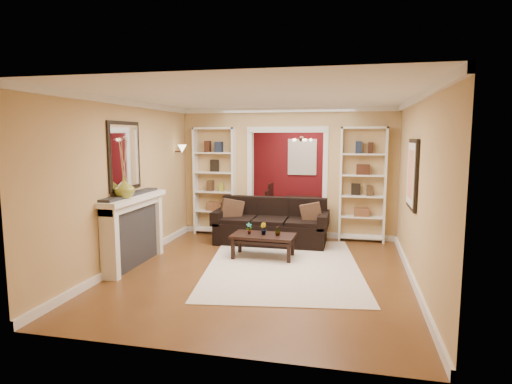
% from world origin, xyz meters
% --- Properties ---
extents(floor, '(8.00, 8.00, 0.00)m').
position_xyz_m(floor, '(0.00, 0.00, 0.00)').
color(floor, brown).
rests_on(floor, ground).
extents(ceiling, '(8.00, 8.00, 0.00)m').
position_xyz_m(ceiling, '(0.00, 0.00, 2.70)').
color(ceiling, white).
rests_on(ceiling, ground).
extents(wall_back, '(8.00, 0.00, 8.00)m').
position_xyz_m(wall_back, '(0.00, 4.00, 1.35)').
color(wall_back, tan).
rests_on(wall_back, ground).
extents(wall_front, '(8.00, 0.00, 8.00)m').
position_xyz_m(wall_front, '(0.00, -4.00, 1.35)').
color(wall_front, tan).
rests_on(wall_front, ground).
extents(wall_left, '(0.00, 8.00, 8.00)m').
position_xyz_m(wall_left, '(-2.25, 0.00, 1.35)').
color(wall_left, tan).
rests_on(wall_left, ground).
extents(wall_right, '(0.00, 8.00, 8.00)m').
position_xyz_m(wall_right, '(2.25, 0.00, 1.35)').
color(wall_right, tan).
rests_on(wall_right, ground).
extents(partition_wall, '(4.50, 0.15, 2.70)m').
position_xyz_m(partition_wall, '(0.00, 1.20, 1.35)').
color(partition_wall, tan).
rests_on(partition_wall, floor).
extents(red_back_panel, '(4.44, 0.04, 2.64)m').
position_xyz_m(red_back_panel, '(0.00, 3.97, 1.32)').
color(red_back_panel, maroon).
rests_on(red_back_panel, floor).
extents(dining_window, '(0.78, 0.03, 0.98)m').
position_xyz_m(dining_window, '(0.00, 3.93, 1.55)').
color(dining_window, '#8CA5CC').
rests_on(dining_window, wall_back).
extents(area_rug, '(2.90, 3.72, 0.01)m').
position_xyz_m(area_rug, '(0.28, -1.02, 0.01)').
color(area_rug, silver).
rests_on(area_rug, floor).
extents(sofa, '(2.25, 0.97, 0.88)m').
position_xyz_m(sofa, '(-0.20, 0.45, 0.44)').
color(sofa, black).
rests_on(sofa, floor).
extents(pillow_left, '(0.44, 0.32, 0.43)m').
position_xyz_m(pillow_left, '(-1.00, 0.43, 0.65)').
color(pillow_left, brown).
rests_on(pillow_left, sofa).
extents(pillow_right, '(0.39, 0.13, 0.39)m').
position_xyz_m(pillow_right, '(0.59, 0.43, 0.62)').
color(pillow_right, brown).
rests_on(pillow_right, sofa).
extents(coffee_table, '(1.11, 0.63, 0.41)m').
position_xyz_m(coffee_table, '(-0.14, -0.60, 0.21)').
color(coffee_table, black).
rests_on(coffee_table, floor).
extents(plant_left, '(0.13, 0.11, 0.20)m').
position_xyz_m(plant_left, '(-0.40, -0.60, 0.51)').
color(plant_left, '#336626').
rests_on(plant_left, coffee_table).
extents(plant_center, '(0.15, 0.15, 0.21)m').
position_xyz_m(plant_center, '(-0.14, -0.60, 0.52)').
color(plant_center, '#336626').
rests_on(plant_center, coffee_table).
extents(plant_right, '(0.11, 0.11, 0.17)m').
position_xyz_m(plant_right, '(0.11, -0.60, 0.50)').
color(plant_right, '#336626').
rests_on(plant_right, coffee_table).
extents(bookshelf_left, '(0.90, 0.30, 2.30)m').
position_xyz_m(bookshelf_left, '(-1.55, 1.03, 1.15)').
color(bookshelf_left, white).
rests_on(bookshelf_left, floor).
extents(bookshelf_right, '(0.90, 0.30, 2.30)m').
position_xyz_m(bookshelf_right, '(1.55, 1.03, 1.15)').
color(bookshelf_right, white).
rests_on(bookshelf_right, floor).
extents(fireplace, '(0.32, 1.70, 1.16)m').
position_xyz_m(fireplace, '(-2.09, -1.50, 0.58)').
color(fireplace, white).
rests_on(fireplace, floor).
extents(vase, '(0.37, 0.37, 0.32)m').
position_xyz_m(vase, '(-2.09, -1.79, 1.32)').
color(vase, olive).
rests_on(vase, fireplace).
extents(mirror, '(0.03, 0.95, 1.10)m').
position_xyz_m(mirror, '(-2.23, -1.50, 1.80)').
color(mirror, silver).
rests_on(mirror, wall_left).
extents(wall_sconce, '(0.18, 0.18, 0.22)m').
position_xyz_m(wall_sconce, '(-2.15, 0.55, 1.83)').
color(wall_sconce, '#FFE0A5').
rests_on(wall_sconce, wall_left).
extents(framed_art, '(0.04, 0.85, 1.05)m').
position_xyz_m(framed_art, '(2.21, -1.00, 1.55)').
color(framed_art, black).
rests_on(framed_art, wall_right).
extents(dining_table, '(1.60, 0.89, 0.56)m').
position_xyz_m(dining_table, '(0.13, 2.63, 0.28)').
color(dining_table, black).
rests_on(dining_table, floor).
extents(dining_chair_nw, '(0.47, 0.47, 0.84)m').
position_xyz_m(dining_chair_nw, '(-0.42, 2.33, 0.42)').
color(dining_chair_nw, black).
rests_on(dining_chair_nw, floor).
extents(dining_chair_ne, '(0.48, 0.48, 0.95)m').
position_xyz_m(dining_chair_ne, '(0.68, 2.33, 0.47)').
color(dining_chair_ne, black).
rests_on(dining_chair_ne, floor).
extents(dining_chair_sw, '(0.60, 0.60, 0.95)m').
position_xyz_m(dining_chair_sw, '(-0.42, 2.93, 0.47)').
color(dining_chair_sw, black).
rests_on(dining_chair_sw, floor).
extents(dining_chair_se, '(0.40, 0.40, 0.80)m').
position_xyz_m(dining_chair_se, '(0.68, 2.93, 0.40)').
color(dining_chair_se, black).
rests_on(dining_chair_se, floor).
extents(chandelier, '(0.50, 0.50, 0.30)m').
position_xyz_m(chandelier, '(0.00, 2.70, 2.02)').
color(chandelier, '#40251D').
rests_on(chandelier, ceiling).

